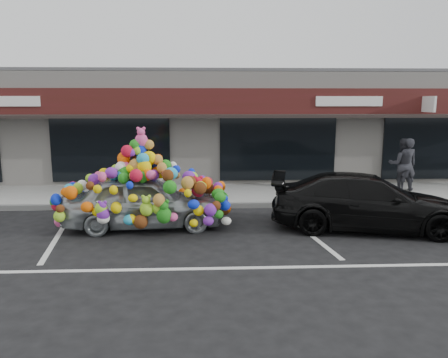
{
  "coord_description": "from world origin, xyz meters",
  "views": [
    {
      "loc": [
        0.34,
        -10.21,
        3.17
      ],
      "look_at": [
        0.86,
        1.4,
        1.08
      ],
      "focal_mm": 35.0,
      "sensor_mm": 36.0,
      "label": 1
    }
  ],
  "objects_px": {
    "toy_car": "(144,195)",
    "pedestrian_b": "(402,164)",
    "black_sedan": "(367,202)",
    "pedestrian_a": "(407,165)"
  },
  "relations": [
    {
      "from": "toy_car",
      "to": "pedestrian_b",
      "type": "height_order",
      "value": "toy_car"
    },
    {
      "from": "black_sedan",
      "to": "pedestrian_b",
      "type": "relative_size",
      "value": 2.68
    },
    {
      "from": "black_sedan",
      "to": "pedestrian_a",
      "type": "relative_size",
      "value": 2.66
    },
    {
      "from": "black_sedan",
      "to": "toy_car",
      "type": "bearing_deg",
      "value": 97.61
    },
    {
      "from": "toy_car",
      "to": "black_sedan",
      "type": "distance_m",
      "value": 5.59
    },
    {
      "from": "black_sedan",
      "to": "pedestrian_a",
      "type": "bearing_deg",
      "value": -23.99
    },
    {
      "from": "toy_car",
      "to": "pedestrian_b",
      "type": "bearing_deg",
      "value": -70.15
    },
    {
      "from": "pedestrian_b",
      "to": "pedestrian_a",
      "type": "bearing_deg",
      "value": 153.0
    },
    {
      "from": "toy_car",
      "to": "black_sedan",
      "type": "bearing_deg",
      "value": -97.93
    },
    {
      "from": "toy_car",
      "to": "black_sedan",
      "type": "height_order",
      "value": "toy_car"
    }
  ]
}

